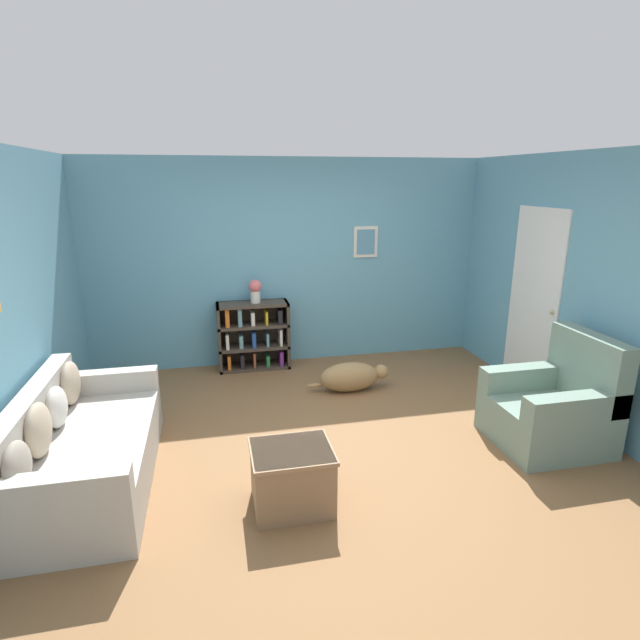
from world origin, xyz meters
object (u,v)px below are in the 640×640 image
Objects in this scene: couch at (80,450)px; vase at (255,290)px; bookshelf at (253,336)px; recliner_chair at (554,407)px; dog at (351,377)px; coffee_table at (292,476)px.

couch is 6.56× the size of vase.
recliner_chair reaches higher than bookshelf.
recliner_chair is at bearing -45.49° from dog.
couch is 2.86m from vase.
bookshelf is at bearing 90.38° from coffee_table.
dog is at bearing -44.14° from bookshelf.
coffee_table is 2.16m from dog.
coffee_table is at bearing -117.41° from dog.
bookshelf is at bearing 158.63° from vase.
bookshelf is 3.52m from recliner_chair.
recliner_chair is (4.04, -0.21, 0.04)m from couch.
dog is (2.56, 1.30, -0.13)m from couch.
dog is at bearing -44.93° from vase.
recliner_chair is 3.54m from vase.
bookshelf is at bearing 135.05° from recliner_chair.
bookshelf is 0.60m from vase.
bookshelf is 0.93× the size of dog.
recliner_chair is at bearing -2.96° from couch.
dog is (1.01, -0.98, -0.25)m from bookshelf.
dog is (0.99, 1.92, -0.08)m from coffee_table.
coffee_table reaches higher than dog.
recliner_chair is at bearing -44.95° from bookshelf.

